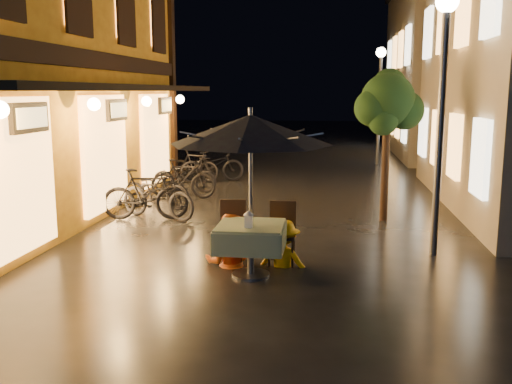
# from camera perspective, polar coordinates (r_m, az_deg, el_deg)

# --- Properties ---
(ground) EXTENTS (90.00, 90.00, 0.00)m
(ground) POSITION_cam_1_polar(r_m,az_deg,el_deg) (8.02, -2.07, -9.51)
(ground) COLOR black
(ground) RESTS_ON ground
(east_building_far) EXTENTS (7.30, 10.30, 7.30)m
(east_building_far) POSITION_cam_1_polar(r_m,az_deg,el_deg) (26.22, 21.65, 11.52)
(east_building_far) COLOR #ADA28B
(east_building_far) RESTS_ON ground
(street_tree) EXTENTS (1.43, 1.20, 3.15)m
(street_tree) POSITION_cam_1_polar(r_m,az_deg,el_deg) (12.02, 13.10, 8.55)
(street_tree) COLOR black
(street_tree) RESTS_ON ground
(streetlamp_near) EXTENTS (0.36, 0.36, 4.23)m
(streetlamp_near) POSITION_cam_1_polar(r_m,az_deg,el_deg) (9.61, 18.21, 10.95)
(streetlamp_near) COLOR #59595E
(streetlamp_near) RESTS_ON ground
(streetlamp_far) EXTENTS (0.36, 0.36, 4.23)m
(streetlamp_far) POSITION_cam_1_polar(r_m,az_deg,el_deg) (21.52, 12.29, 10.47)
(streetlamp_far) COLOR #59595E
(streetlamp_far) RESTS_ON ground
(cafe_table) EXTENTS (0.99, 0.99, 0.78)m
(cafe_table) POSITION_cam_1_polar(r_m,az_deg,el_deg) (8.33, -0.54, -4.54)
(cafe_table) COLOR #59595E
(cafe_table) RESTS_ON ground
(patio_umbrella) EXTENTS (2.34, 2.34, 2.46)m
(patio_umbrella) POSITION_cam_1_polar(r_m,az_deg,el_deg) (8.08, -0.55, 6.24)
(patio_umbrella) COLOR #59595E
(patio_umbrella) RESTS_ON ground
(cafe_chair_left) EXTENTS (0.42, 0.42, 0.97)m
(cafe_chair_left) POSITION_cam_1_polar(r_m,az_deg,el_deg) (9.11, -2.39, -3.59)
(cafe_chair_left) COLOR black
(cafe_chair_left) RESTS_ON ground
(cafe_chair_right) EXTENTS (0.42, 0.42, 0.97)m
(cafe_chair_right) POSITION_cam_1_polar(r_m,az_deg,el_deg) (9.01, 2.64, -3.74)
(cafe_chair_right) COLOR black
(cafe_chair_right) RESTS_ON ground
(table_lantern) EXTENTS (0.16, 0.16, 0.25)m
(table_lantern) POSITION_cam_1_polar(r_m,az_deg,el_deg) (8.06, -0.74, -2.61)
(table_lantern) COLOR white
(table_lantern) RESTS_ON cafe_table
(person_orange) EXTENTS (0.81, 0.65, 1.58)m
(person_orange) POSITION_cam_1_polar(r_m,az_deg,el_deg) (8.86, -2.77, -2.31)
(person_orange) COLOR #C9571B
(person_orange) RESTS_ON ground
(person_yellow) EXTENTS (0.97, 0.64, 1.40)m
(person_yellow) POSITION_cam_1_polar(r_m,az_deg,el_deg) (8.82, 2.78, -2.95)
(person_yellow) COLOR #FFB200
(person_yellow) RESTS_ON ground
(bicycle_0) EXTENTS (2.01, 1.35, 1.00)m
(bicycle_0) POSITION_cam_1_polar(r_m,az_deg,el_deg) (12.28, -9.78, -0.34)
(bicycle_0) COLOR black
(bicycle_0) RESTS_ON ground
(bicycle_1) EXTENTS (1.87, 0.80, 1.09)m
(bicycle_1) POSITION_cam_1_polar(r_m,az_deg,el_deg) (12.20, -11.01, -0.23)
(bicycle_1) COLOR black
(bicycle_1) RESTS_ON ground
(bicycle_2) EXTENTS (1.85, 1.02, 0.92)m
(bicycle_2) POSITION_cam_1_polar(r_m,az_deg,el_deg) (13.36, -9.98, 0.33)
(bicycle_2) COLOR black
(bicycle_2) RESTS_ON ground
(bicycle_3) EXTENTS (1.68, 0.57, 1.00)m
(bicycle_3) POSITION_cam_1_polar(r_m,az_deg,el_deg) (14.52, -7.31, 1.32)
(bicycle_3) COLOR black
(bicycle_3) RESTS_ON ground
(bicycle_4) EXTENTS (1.75, 0.74, 0.90)m
(bicycle_4) POSITION_cam_1_polar(r_m,az_deg,el_deg) (15.38, -7.17, 1.64)
(bicycle_4) COLOR black
(bicycle_4) RESTS_ON ground
(bicycle_5) EXTENTS (1.66, 0.93, 0.96)m
(bicycle_5) POSITION_cam_1_polar(r_m,az_deg,el_deg) (17.25, -6.12, 2.68)
(bicycle_5) COLOR black
(bicycle_5) RESTS_ON ground
(bicycle_6) EXTENTS (2.02, 1.35, 1.00)m
(bicycle_6) POSITION_cam_1_polar(r_m,az_deg,el_deg) (17.09, -4.41, 2.71)
(bicycle_6) COLOR black
(bicycle_6) RESTS_ON ground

